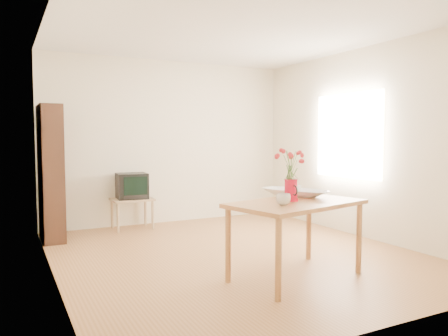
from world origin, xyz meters
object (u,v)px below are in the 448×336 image
pitcher (291,191)px  television (132,185)px  table (296,211)px  mug (283,199)px  bowl (295,175)px

pitcher → television: (-0.79, 2.94, -0.20)m
table → television: (-0.82, 3.00, -0.01)m
table → television: size_ratio=3.14×
table → mug: size_ratio=10.85×
table → mug: mug is taller
pitcher → mug: 0.29m
table → television: 3.11m
pitcher → mug: bearing=-131.2°
pitcher → mug: (-0.21, -0.18, -0.05)m
mug → television: mug is taller
bowl → television: 2.89m
pitcher → television: 3.05m
table → pitcher: pitcher is taller
television → mug: bearing=-74.9°
bowl → table: bearing=-124.1°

